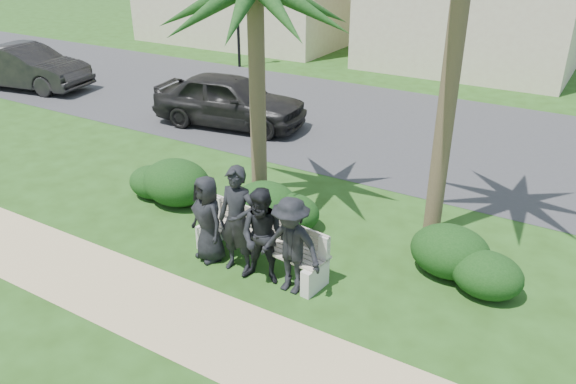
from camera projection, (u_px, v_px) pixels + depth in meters
name	position (u px, v px, depth m)	size (l,w,h in m)	color
ground	(258.00, 265.00, 9.83)	(160.00, 160.00, 0.00)	#234213
footpath	(192.00, 321.00, 8.45)	(30.00, 1.60, 0.01)	tan
asphalt_street	(415.00, 133.00, 16.00)	(160.00, 8.00, 0.01)	#2D2D30
park_bench	(260.00, 244.00, 9.68)	(2.60, 0.87, 0.89)	#A89B8D
man_a	(208.00, 219.00, 9.69)	(0.77, 0.50, 1.58)	black
man_b	(237.00, 220.00, 9.30)	(0.70, 0.46, 1.91)	black
man_c	(264.00, 237.00, 9.04)	(0.82, 0.64, 1.68)	black
man_d	(291.00, 246.00, 8.81)	(1.07, 0.62, 1.66)	black
hedge_a	(153.00, 181.00, 12.16)	(1.08, 0.89, 0.71)	black
hedge_b	(176.00, 181.00, 11.83)	(1.50, 1.24, 0.98)	black
hedge_c	(266.00, 202.00, 11.08)	(1.31, 1.08, 0.85)	black
hedge_d	(292.00, 211.00, 10.87)	(1.10, 0.91, 0.72)	black
hedge_e	(450.00, 250.00, 9.44)	(1.35, 1.11, 0.88)	black
hedge_f	(487.00, 274.00, 8.93)	(1.13, 0.93, 0.74)	black
car_a	(230.00, 100.00, 16.25)	(1.80, 4.49, 1.53)	black
car_b	(26.00, 67.00, 19.93)	(1.63, 4.66, 1.54)	black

